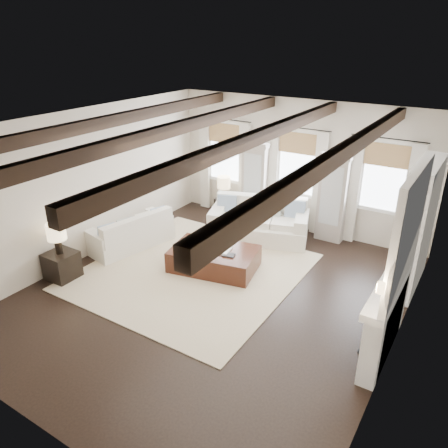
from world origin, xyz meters
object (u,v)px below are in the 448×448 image
Objects in this scene: ottoman at (214,259)px; side_table_back at (224,208)px; side_table_front at (62,266)px; sofa_left at (132,234)px; sofa_back at (259,223)px.

side_table_back is (-1.28, 2.41, 0.06)m from ottoman.
side_table_back is (1.12, 4.36, 0.00)m from side_table_front.
sofa_left is 3.67× the size of side_table_front.
sofa_back is 1.43× the size of ottoman.
sofa_left is (-2.25, -1.98, -0.06)m from sofa_back.
side_table_back is at bearing 156.78° from sofa_back.
sofa_back reaches higher than sofa_left.
side_table_back is (0.89, 2.57, -0.04)m from sofa_left.
side_table_back reaches higher than ottoman.
ottoman is at bearing -62.03° from side_table_back.
sofa_left is 3.62× the size of side_table_back.
sofa_back is 1.84m from ottoman.
sofa_back is 1.49m from side_table_back.
sofa_left reaches higher than side_table_back.
side_table_front is 0.99× the size of side_table_back.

